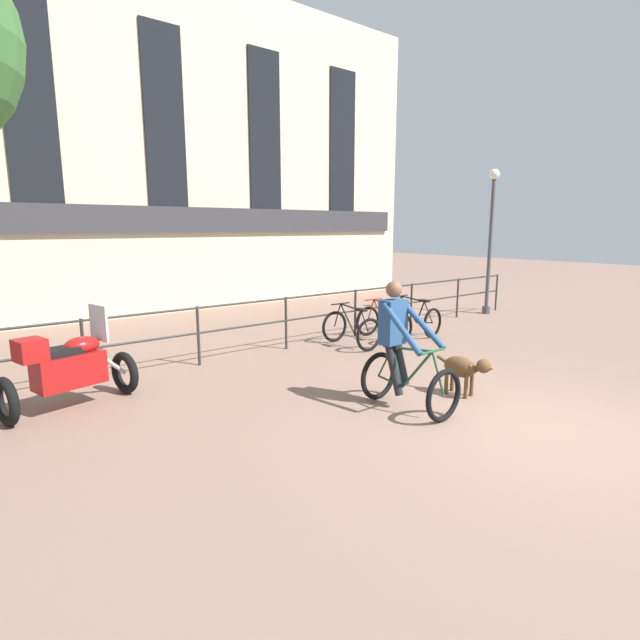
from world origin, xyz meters
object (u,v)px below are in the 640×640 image
cyclist_with_bike (402,352)px  parked_motorcycle (68,368)px  dog (464,368)px  parked_bicycle_near_lamp (351,329)px  parked_bicycle_mid_left (384,324)px  street_lamp (491,234)px  parked_bicycle_mid_right (413,318)px

cyclist_with_bike → parked_motorcycle: bearing=140.2°
dog → parked_bicycle_near_lamp: bearing=70.2°
cyclist_with_bike → parked_motorcycle: cyclist_with_bike is taller
cyclist_with_bike → parked_bicycle_mid_left: cyclist_with_bike is taller
street_lamp → parked_bicycle_mid_left: bearing=-173.8°
parked_motorcycle → cyclist_with_bike: bearing=-141.0°
parked_bicycle_near_lamp → street_lamp: street_lamp is taller
street_lamp → parked_bicycle_near_lamp: bearing=-174.8°
parked_bicycle_near_lamp → parked_bicycle_mid_right: same height
cyclist_with_bike → street_lamp: 8.37m
parked_bicycle_mid_left → parked_motorcycle: bearing=6.5°
street_lamp → parked_motorcycle: bearing=-176.1°
parked_bicycle_mid_left → street_lamp: 5.06m
dog → parked_motorcycle: parked_motorcycle is taller
parked_motorcycle → parked_bicycle_mid_left: size_ratio=1.54×
parked_bicycle_mid_left → dog: bearing=66.1°
dog → street_lamp: size_ratio=0.23×
parked_motorcycle → dog: bearing=-136.4°
parked_bicycle_mid_right → cyclist_with_bike: bearing=33.4°
parked_bicycle_near_lamp → street_lamp: 5.95m
parked_motorcycle → parked_bicycle_mid_left: 6.28m
dog → street_lamp: street_lamp is taller
cyclist_with_bike → parked_bicycle_mid_right: cyclist_with_bike is taller
parked_bicycle_near_lamp → parked_bicycle_mid_right: size_ratio=0.96×
dog → parked_motorcycle: (-4.52, 3.02, 0.15)m
cyclist_with_bike → parked_bicycle_near_lamp: 3.53m
parked_motorcycle → street_lamp: size_ratio=0.45×
dog → parked_bicycle_mid_right: (2.70, 3.25, -0.06)m
cyclist_with_bike → parked_bicycle_mid_right: (3.74, 2.99, -0.41)m
parked_bicycle_mid_left → street_lamp: street_lamp is taller
parked_bicycle_mid_right → parked_bicycle_near_lamp: bearing=-5.2°
cyclist_with_bike → parked_bicycle_mid_left: size_ratio=1.47×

